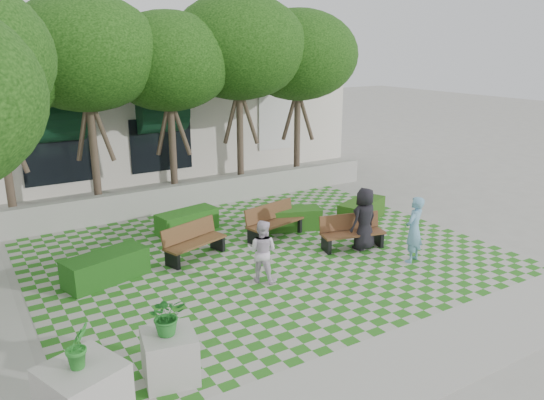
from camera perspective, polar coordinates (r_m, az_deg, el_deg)
ground at (r=13.80m, az=1.52°, el=-7.41°), size 90.00×90.00×0.00m
lawn at (r=14.58m, az=-0.64°, el=-6.03°), size 12.00×12.00×0.00m
sidewalk_south at (r=10.65m, az=16.05°, el=-15.86°), size 16.00×2.00×0.01m
retaining_wall at (r=18.84m, az=-8.84°, el=0.46°), size 15.00×0.36×0.90m
bench_east at (r=15.17m, az=8.58°, el=-3.46°), size 1.91×1.01×0.96m
bench_mid at (r=15.81m, az=0.18°, el=-2.37°), size 1.99×1.05×1.00m
bench_west at (r=14.47m, az=-8.42°, el=-4.46°), size 1.92×1.15×0.96m
hedge_east at (r=17.61m, az=9.61°, el=-1.11°), size 2.06×1.41×0.67m
hedge_midright at (r=16.56m, az=1.97°, el=-2.04°), size 2.03×1.37×0.66m
hedge_midleft at (r=16.54m, az=-9.11°, el=-2.27°), size 1.99×1.09×0.66m
hedge_west at (r=13.62m, az=-17.42°, el=-6.94°), size 2.16×1.32×0.70m
planter_front at (r=9.53m, az=-11.01°, el=-15.19°), size 1.03×1.03×1.56m
planter_back at (r=8.85m, az=-19.60°, el=-19.05°), size 1.36×1.36×1.76m
person_blue at (r=14.43m, az=15.03°, el=-3.09°), size 0.76×0.62×1.79m
person_dark at (r=15.01m, az=9.90°, el=-2.01°), size 0.94×0.68×1.78m
person_white at (r=12.84m, az=-1.08°, el=-5.52°), size 0.94×0.96×1.56m
tree_row at (r=17.26m, az=-15.09°, el=14.59°), size 17.70×13.40×7.41m
building at (r=26.03m, az=-14.06°, el=9.23°), size 18.00×8.92×5.15m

